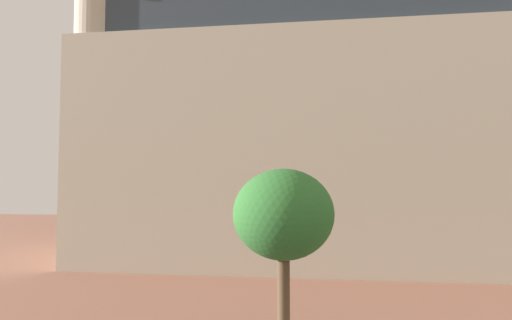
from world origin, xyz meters
name	(u,v)px	position (x,y,z in m)	size (l,w,h in m)	color
landmark_building	(300,121)	(0.67, 30.52, 9.52)	(28.78, 13.23, 35.00)	#B2A893
tree_curb_far	(283,216)	(0.82, 12.49, 4.20)	(2.88, 2.88, 5.55)	brown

